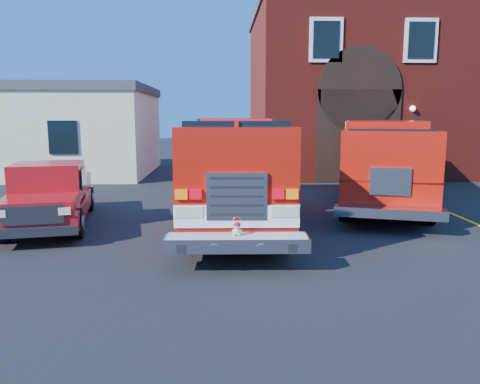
{
  "coord_description": "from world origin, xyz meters",
  "views": [
    {
      "loc": [
        -0.41,
        -11.0,
        2.91
      ],
      "look_at": [
        0.0,
        -1.2,
        1.3
      ],
      "focal_mm": 35.0,
      "sensor_mm": 36.0,
      "label": 1
    }
  ],
  "objects_px": {
    "fire_station": "(397,90)",
    "fire_engine": "(235,167)",
    "side_building": "(49,130)",
    "pickup_truck": "(51,195)",
    "secondary_truck": "(384,159)"
  },
  "relations": [
    {
      "from": "side_building",
      "to": "secondary_truck",
      "type": "relative_size",
      "value": 1.16
    },
    {
      "from": "secondary_truck",
      "to": "side_building",
      "type": "bearing_deg",
      "value": 147.84
    },
    {
      "from": "fire_station",
      "to": "secondary_truck",
      "type": "xyz_separation_m",
      "value": [
        -4.0,
        -9.78,
        -2.77
      ]
    },
    {
      "from": "fire_station",
      "to": "secondary_truck",
      "type": "bearing_deg",
      "value": -112.22
    },
    {
      "from": "side_building",
      "to": "secondary_truck",
      "type": "bearing_deg",
      "value": -32.16
    },
    {
      "from": "side_building",
      "to": "pickup_truck",
      "type": "height_order",
      "value": "side_building"
    },
    {
      "from": "side_building",
      "to": "fire_engine",
      "type": "distance_m",
      "value": 14.19
    },
    {
      "from": "side_building",
      "to": "fire_engine",
      "type": "bearing_deg",
      "value": -50.56
    },
    {
      "from": "fire_station",
      "to": "fire_engine",
      "type": "bearing_deg",
      "value": -126.98
    },
    {
      "from": "pickup_truck",
      "to": "fire_engine",
      "type": "bearing_deg",
      "value": 6.07
    },
    {
      "from": "fire_station",
      "to": "pickup_truck",
      "type": "bearing_deg",
      "value": -138.21
    },
    {
      "from": "fire_station",
      "to": "fire_engine",
      "type": "xyz_separation_m",
      "value": [
        -8.99,
        -11.93,
        -2.78
      ]
    },
    {
      "from": "side_building",
      "to": "pickup_truck",
      "type": "distance_m",
      "value": 12.25
    },
    {
      "from": "side_building",
      "to": "pickup_truck",
      "type": "relative_size",
      "value": 1.88
    },
    {
      "from": "fire_station",
      "to": "side_building",
      "type": "xyz_separation_m",
      "value": [
        -17.99,
        -0.99,
        -2.05
      ]
    }
  ]
}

